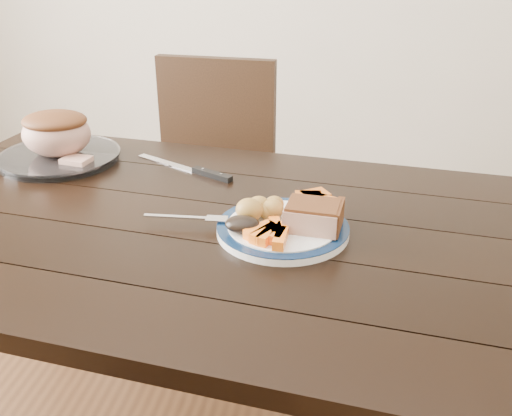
% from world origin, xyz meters
% --- Properties ---
extents(dining_table, '(1.69, 1.08, 0.75)m').
position_xyz_m(dining_table, '(0.00, 0.00, 0.66)').
color(dining_table, black).
rests_on(dining_table, ground).
extents(chair_far, '(0.45, 0.45, 0.93)m').
position_xyz_m(chair_far, '(-0.21, 0.74, 0.52)').
color(chair_far, black).
rests_on(chair_far, ground).
extents(dinner_plate, '(0.27, 0.27, 0.02)m').
position_xyz_m(dinner_plate, '(0.14, -0.02, 0.76)').
color(dinner_plate, white).
rests_on(dinner_plate, dining_table).
extents(plate_rim, '(0.27, 0.27, 0.02)m').
position_xyz_m(plate_rim, '(0.14, -0.02, 0.77)').
color(plate_rim, '#0B1E3A').
rests_on(plate_rim, dinner_plate).
extents(serving_platter, '(0.31, 0.31, 0.02)m').
position_xyz_m(serving_platter, '(-0.51, 0.29, 0.76)').
color(serving_platter, white).
rests_on(serving_platter, dining_table).
extents(pork_slice, '(0.12, 0.09, 0.05)m').
position_xyz_m(pork_slice, '(0.20, -0.03, 0.79)').
color(pork_slice, tan).
rests_on(pork_slice, dinner_plate).
extents(roasted_potatoes, '(0.10, 0.09, 0.05)m').
position_xyz_m(roasted_potatoes, '(0.09, 0.00, 0.79)').
color(roasted_potatoes, gold).
rests_on(roasted_potatoes, dinner_plate).
extents(carrot_batons, '(0.09, 0.11, 0.02)m').
position_xyz_m(carrot_batons, '(0.12, -0.09, 0.78)').
color(carrot_batons, orange).
rests_on(carrot_batons, dinner_plate).
extents(pumpkin_wedges, '(0.10, 0.09, 0.04)m').
position_xyz_m(pumpkin_wedges, '(0.20, 0.05, 0.79)').
color(pumpkin_wedges, orange).
rests_on(pumpkin_wedges, dinner_plate).
extents(dark_mushroom, '(0.07, 0.05, 0.03)m').
position_xyz_m(dark_mushroom, '(0.06, -0.07, 0.79)').
color(dark_mushroom, black).
rests_on(dark_mushroom, dinner_plate).
extents(fork, '(0.18, 0.03, 0.00)m').
position_xyz_m(fork, '(-0.05, -0.03, 0.77)').
color(fork, silver).
rests_on(fork, dinner_plate).
extents(roast_joint, '(0.18, 0.16, 0.12)m').
position_xyz_m(roast_joint, '(-0.51, 0.29, 0.83)').
color(roast_joint, tan).
rests_on(roast_joint, serving_platter).
extents(cut_slice, '(0.08, 0.06, 0.02)m').
position_xyz_m(cut_slice, '(-0.43, 0.23, 0.78)').
color(cut_slice, tan).
rests_on(cut_slice, serving_platter).
extents(carving_knife, '(0.29, 0.16, 0.01)m').
position_xyz_m(carving_knife, '(-0.11, 0.26, 0.76)').
color(carving_knife, silver).
rests_on(carving_knife, dining_table).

